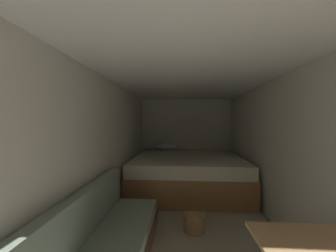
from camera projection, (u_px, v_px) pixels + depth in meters
name	position (u px, v px, depth m)	size (l,w,h in m)	color
ground_plane	(191.00, 231.00, 2.62)	(7.38, 7.38, 0.00)	#A39984
wall_back	(186.00, 138.00, 5.31)	(2.44, 0.05, 2.05)	silver
wall_left	(102.00, 153.00, 2.68)	(0.05, 5.38, 2.05)	silver
wall_right	(286.00, 155.00, 2.52)	(0.05, 5.38, 2.05)	silver
ceiling_slab	(192.00, 73.00, 2.58)	(2.44, 5.38, 0.05)	white
bed	(187.00, 173.00, 4.22)	(2.22, 2.07, 0.91)	olive
wicker_basket	(194.00, 223.00, 2.62)	(0.27, 0.27, 0.21)	olive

